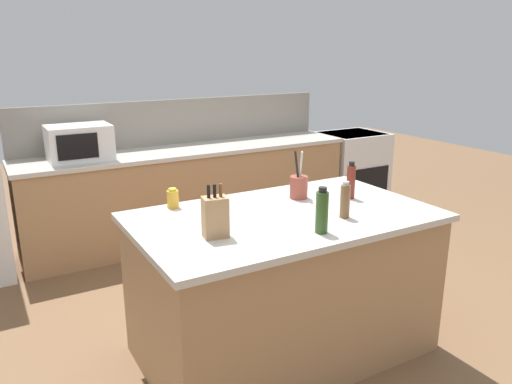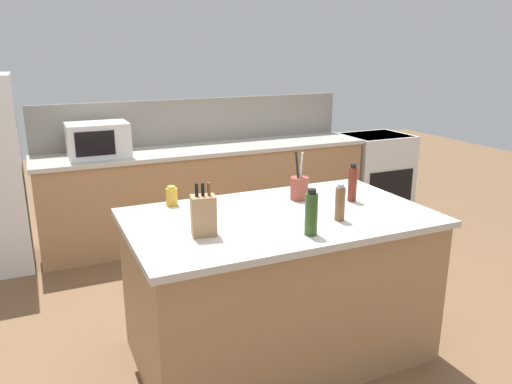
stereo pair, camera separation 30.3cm
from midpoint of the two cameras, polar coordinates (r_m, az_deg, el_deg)
ground_plane at (r=3.45m, az=0.39°, el=-17.52°), size 14.00×14.00×0.00m
back_counter_run at (r=5.20m, az=-8.97°, el=-0.12°), size 3.37×0.66×0.94m
wall_backsplash at (r=5.34m, az=-10.53°, el=7.92°), size 3.33×0.03×0.46m
kitchen_island at (r=3.21m, az=0.41°, el=-10.49°), size 1.83×1.09×0.94m
range_oven at (r=6.23m, az=9.43°, el=2.54°), size 0.76×0.65×0.92m
microwave at (r=4.79m, az=-21.28°, el=5.27°), size 0.55×0.39×0.31m
knife_block at (r=2.66m, az=-7.95°, el=-2.85°), size 0.15×0.12×0.29m
utensil_crock at (r=3.32m, az=2.31°, el=0.64°), size 0.12×0.12×0.32m
honey_jar at (r=3.20m, az=-12.19°, el=-0.79°), size 0.07×0.07×0.13m
pepper_grinder at (r=2.96m, az=7.28°, el=-1.03°), size 0.06×0.06×0.22m
olive_oil_bottle at (r=2.69m, az=4.35°, el=-2.29°), size 0.07×0.07×0.26m
vinegar_bottle at (r=3.34m, az=8.26°, el=1.19°), size 0.06×0.06×0.25m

